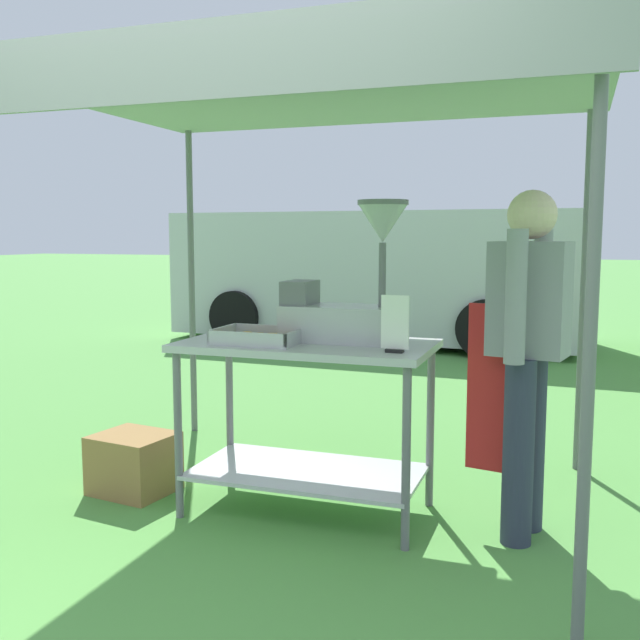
{
  "coord_description": "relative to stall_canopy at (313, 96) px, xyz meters",
  "views": [
    {
      "loc": [
        1.37,
        -2.26,
        1.41
      ],
      "look_at": [
        0.12,
        1.31,
        0.97
      ],
      "focal_mm": 40.81,
      "sensor_mm": 36.0,
      "label": 1
    }
  ],
  "objects": [
    {
      "name": "donut_tray",
      "position": [
        -0.21,
        -0.2,
        -1.19
      ],
      "size": [
        0.41,
        0.31,
        0.07
      ],
      "color": "#B7B7BC",
      "rests_on": "donut_cart"
    },
    {
      "name": "supply_crate",
      "position": [
        -1.0,
        -0.15,
        -1.93
      ],
      "size": [
        0.45,
        0.41,
        0.32
      ],
      "color": "olive",
      "rests_on": "ground"
    },
    {
      "name": "van_silver",
      "position": [
        -1.23,
        5.93,
        -1.21
      ],
      "size": [
        5.31,
        2.3,
        1.69
      ],
      "color": "#BCBCC1",
      "rests_on": "ground"
    },
    {
      "name": "donut_fryer",
      "position": [
        0.18,
        -0.02,
        -0.97
      ],
      "size": [
        0.62,
        0.28,
        0.7
      ],
      "color": "#B7B7BC",
      "rests_on": "donut_cart"
    },
    {
      "name": "donut_cart",
      "position": [
        0.0,
        -0.1,
        -1.46
      ],
      "size": [
        1.25,
        0.67,
        0.88
      ],
      "color": "#B7B7BC",
      "rests_on": "ground"
    },
    {
      "name": "menu_sign",
      "position": [
        0.49,
        -0.27,
        -1.1
      ],
      "size": [
        0.13,
        0.05,
        0.26
      ],
      "color": "black",
      "rests_on": "donut_cart"
    },
    {
      "name": "stall_canopy",
      "position": [
        0.0,
        0.0,
        0.0
      ],
      "size": [
        2.81,
        2.26,
        2.17
      ],
      "color": "slate",
      "rests_on": "ground"
    },
    {
      "name": "ground_plane",
      "position": [
        -0.12,
        4.79,
        -2.09
      ],
      "size": [
        70.0,
        70.0,
        0.0
      ],
      "primitive_type": "plane",
      "color": "#519342"
    },
    {
      "name": "vendor",
      "position": [
        1.05,
        -0.05,
        -1.19
      ],
      "size": [
        0.46,
        0.54,
        1.61
      ],
      "color": "#2D3347",
      "rests_on": "ground"
    }
  ]
}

